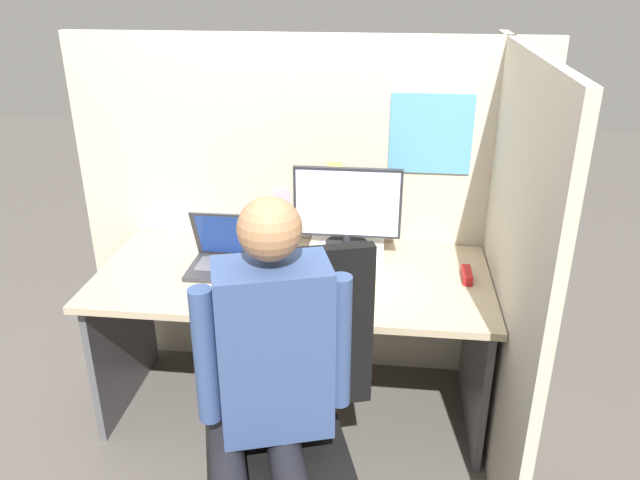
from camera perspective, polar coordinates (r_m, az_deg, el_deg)
ground_plane at (r=2.76m, az=-3.54°, el=-19.96°), size 12.00×12.00×0.00m
cubicle_panel_back at (r=2.97m, az=-1.27°, el=2.50°), size 2.17×0.05×1.64m
cubicle_panel_right at (r=2.55m, az=16.62°, el=-2.41°), size 0.04×1.41×1.64m
desk at (r=2.73m, az=-2.45°, el=-6.09°), size 1.67×0.76×0.70m
paper_box at (r=2.81m, az=2.43°, el=-0.94°), size 0.33×0.26×0.05m
monitor at (r=2.73m, az=2.51°, el=3.02°), size 0.47×0.19×0.36m
laptop at (r=2.70m, az=-7.85°, el=-1.67°), size 0.38×0.25×0.25m
mouse at (r=2.50m, az=-3.95°, el=-4.53°), size 0.06×0.04×0.03m
stapler at (r=2.67m, az=13.26°, el=-3.14°), size 0.04×0.13×0.04m
carrot_toy at (r=2.50m, az=-3.85°, el=-4.45°), size 0.04×0.15×0.04m
office_chair at (r=2.18m, az=-2.56°, el=-15.28°), size 0.58×0.63×1.07m
person at (r=1.93m, az=-4.95°, el=-12.82°), size 0.46×0.50×1.33m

